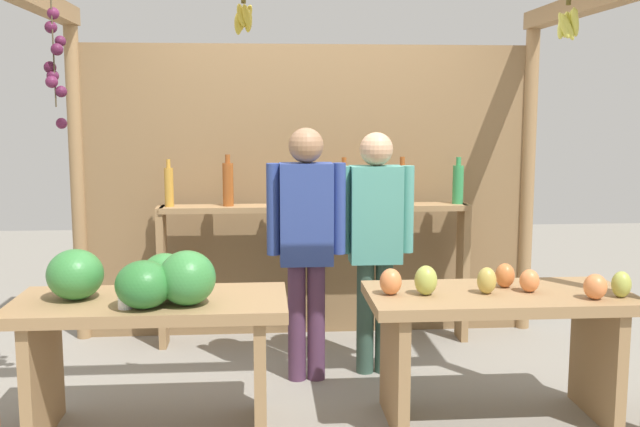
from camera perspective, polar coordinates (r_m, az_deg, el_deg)
The scene contains 7 objects.
ground_plane at distance 4.77m, azimuth -0.18°, elevation -12.46°, with size 12.00×12.00×0.00m, color gray.
market_stall at distance 4.94m, azimuth -0.63°, elevation 4.54°, with size 3.43×2.02×2.37m.
fruit_counter_left at distance 3.90m, azimuth -13.16°, elevation -7.32°, with size 1.39×0.66×0.98m.
fruit_counter_right at distance 4.10m, azimuth 13.52°, elevation -8.14°, with size 1.39×0.64×0.87m.
bottle_shelf_unit at distance 5.26m, azimuth -0.21°, elevation -1.39°, with size 2.20×0.22×1.36m.
vendor_man at distance 4.51m, azimuth -1.06°, elevation -1.41°, with size 0.48×0.21×1.56m.
vendor_woman at distance 4.65m, azimuth 4.28°, elevation -1.41°, with size 0.48×0.21×1.53m.
Camera 1 is at (-0.33, -4.46, 1.67)m, focal length 41.68 mm.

